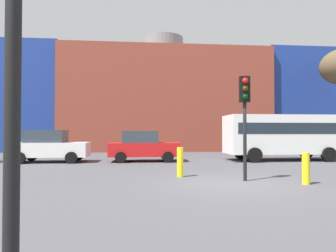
{
  "coord_description": "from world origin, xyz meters",
  "views": [
    {
      "loc": [
        -2.99,
        -9.68,
        1.66
      ],
      "look_at": [
        -1.11,
        10.23,
        2.12
      ],
      "focal_mm": 32.27,
      "sensor_mm": 36.0,
      "label": 1
    }
  ],
  "objects_px": {
    "parked_car_1": "(49,146)",
    "bollard_yellow_0": "(306,168)",
    "parked_car_2": "(143,146)",
    "bollard_yellow_1": "(180,162)",
    "white_bus": "(282,134)",
    "traffic_light_island": "(245,104)"
  },
  "relations": [
    {
      "from": "parked_car_1",
      "to": "bollard_yellow_0",
      "type": "relative_size",
      "value": 4.09
    },
    {
      "from": "parked_car_2",
      "to": "bollard_yellow_0",
      "type": "xyz_separation_m",
      "value": [
        5.14,
        -8.38,
        -0.37
      ]
    },
    {
      "from": "bollard_yellow_0",
      "to": "bollard_yellow_1",
      "type": "bearing_deg",
      "value": 152.17
    },
    {
      "from": "white_bus",
      "to": "bollard_yellow_1",
      "type": "xyz_separation_m",
      "value": [
        -7.09,
        -6.24,
        -1.06
      ]
    },
    {
      "from": "parked_car_1",
      "to": "parked_car_2",
      "type": "xyz_separation_m",
      "value": [
        5.31,
        -0.0,
        -0.03
      ]
    },
    {
      "from": "bollard_yellow_1",
      "to": "white_bus",
      "type": "bearing_deg",
      "value": 41.33
    },
    {
      "from": "white_bus",
      "to": "traffic_light_island",
      "type": "distance_m",
      "value": 8.98
    },
    {
      "from": "white_bus",
      "to": "traffic_light_island",
      "type": "xyz_separation_m",
      "value": [
        -4.98,
        -7.4,
        1.05
      ]
    },
    {
      "from": "bollard_yellow_1",
      "to": "bollard_yellow_0",
      "type": "bearing_deg",
      "value": -27.83
    },
    {
      "from": "parked_car_2",
      "to": "traffic_light_island",
      "type": "xyz_separation_m",
      "value": [
        3.43,
        -7.53,
        1.8
      ]
    },
    {
      "from": "traffic_light_island",
      "to": "bollard_yellow_0",
      "type": "relative_size",
      "value": 3.54
    },
    {
      "from": "bollard_yellow_0",
      "to": "bollard_yellow_1",
      "type": "height_order",
      "value": "bollard_yellow_1"
    },
    {
      "from": "bollard_yellow_0",
      "to": "parked_car_2",
      "type": "bearing_deg",
      "value": 121.52
    },
    {
      "from": "white_bus",
      "to": "traffic_light_island",
      "type": "bearing_deg",
      "value": -123.94
    },
    {
      "from": "white_bus",
      "to": "bollard_yellow_0",
      "type": "height_order",
      "value": "white_bus"
    },
    {
      "from": "bollard_yellow_0",
      "to": "bollard_yellow_1",
      "type": "relative_size",
      "value": 0.92
    },
    {
      "from": "parked_car_2",
      "to": "traffic_light_island",
      "type": "relative_size",
      "value": 1.12
    },
    {
      "from": "parked_car_1",
      "to": "bollard_yellow_1",
      "type": "relative_size",
      "value": 3.76
    },
    {
      "from": "bollard_yellow_0",
      "to": "parked_car_1",
      "type": "bearing_deg",
      "value": 141.26
    },
    {
      "from": "parked_car_1",
      "to": "traffic_light_island",
      "type": "height_order",
      "value": "traffic_light_island"
    },
    {
      "from": "parked_car_1",
      "to": "bollard_yellow_1",
      "type": "height_order",
      "value": "parked_car_1"
    },
    {
      "from": "parked_car_1",
      "to": "traffic_light_island",
      "type": "xyz_separation_m",
      "value": [
        8.73,
        -7.53,
        1.77
      ]
    }
  ]
}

